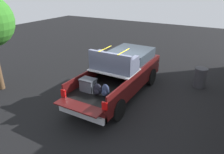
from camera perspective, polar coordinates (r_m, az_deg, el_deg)
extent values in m
plane|color=black|center=(9.80, 1.75, -4.67)|extent=(40.00, 40.00, 0.00)
cube|color=#470F0F|center=(9.52, 1.79, -1.37)|extent=(5.50, 1.92, 0.45)
cube|color=black|center=(8.47, -2.02, -2.84)|extent=(2.80, 1.80, 0.04)
cube|color=#470F0F|center=(8.86, -7.17, -0.15)|extent=(2.80, 0.06, 0.50)
cube|color=#470F0F|center=(7.97, 3.67, -2.84)|extent=(2.80, 0.06, 0.50)
cube|color=#470F0F|center=(9.47, 2.31, 1.62)|extent=(0.06, 1.80, 0.50)
cube|color=#470F0F|center=(7.28, -9.00, -7.92)|extent=(0.55, 1.80, 0.04)
cube|color=#B2B2B7|center=(8.88, 0.56, 1.99)|extent=(1.25, 1.92, 0.04)
cube|color=#470F0F|center=(10.46, 5.32, 3.72)|extent=(2.30, 1.92, 0.50)
cube|color=#2D3842|center=(10.22, 5.18, 6.11)|extent=(1.94, 1.76, 0.47)
cube|color=#470F0F|center=(11.66, 8.11, 5.39)|extent=(0.40, 1.82, 0.38)
cube|color=#B2B2B7|center=(7.57, -8.10, -9.68)|extent=(0.24, 1.92, 0.24)
cube|color=red|center=(7.89, -12.98, -4.31)|extent=(0.06, 0.20, 0.28)
cube|color=red|center=(6.93, -1.99, -7.82)|extent=(0.06, 0.20, 0.28)
cylinder|color=black|center=(11.40, 2.02, 1.85)|extent=(0.83, 0.30, 0.83)
cylinder|color=black|center=(10.76, 10.33, 0.10)|extent=(0.83, 0.30, 0.83)
cylinder|color=black|center=(8.75, -8.82, -5.58)|extent=(0.83, 0.30, 0.83)
cylinder|color=black|center=(7.90, 1.42, -8.75)|extent=(0.83, 0.30, 0.83)
cube|color=#474C56|center=(8.14, -6.47, -2.26)|extent=(0.40, 0.55, 0.44)
cube|color=#31353C|center=(8.04, -6.55, -0.68)|extent=(0.44, 0.59, 0.05)
ellipsoid|color=black|center=(7.81, -3.86, -3.33)|extent=(0.20, 0.35, 0.44)
ellipsoid|color=black|center=(7.76, -4.30, -4.09)|extent=(0.09, 0.24, 0.19)
ellipsoid|color=#283351|center=(7.68, -1.77, -3.59)|extent=(0.20, 0.30, 0.49)
ellipsoid|color=#283351|center=(7.63, -2.19, -4.41)|extent=(0.09, 0.21, 0.21)
cube|color=#4C5166|center=(8.80, 0.57, 3.38)|extent=(0.92, 1.91, 0.42)
cube|color=#4C5166|center=(8.35, -0.70, 5.24)|extent=(0.16, 1.91, 0.40)
cube|color=#4C5166|center=(9.16, -3.97, 6.27)|extent=(0.68, 0.20, 0.22)
cube|color=#4C5166|center=(8.37, 5.87, 4.52)|extent=(0.68, 0.20, 0.22)
cube|color=yellow|center=(8.81, -1.88, 7.65)|extent=(1.02, 0.03, 0.02)
cube|color=yellow|center=(8.41, 3.16, 6.84)|extent=(1.02, 0.03, 0.02)
cylinder|color=#2D2D33|center=(11.17, 22.64, -0.35)|extent=(0.56, 0.56, 0.90)
cylinder|color=#2D2D33|center=(10.99, 23.03, 1.98)|extent=(0.60, 0.60, 0.08)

